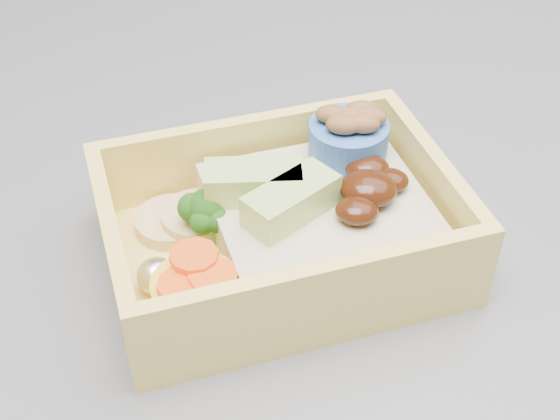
# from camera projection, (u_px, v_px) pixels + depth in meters

# --- Properties ---
(bento_box) EXTENTS (0.20, 0.18, 0.06)m
(bento_box) POSITION_uv_depth(u_px,v_px,m) (289.00, 222.00, 0.38)
(bento_box) COLOR #F5D765
(bento_box) RESTS_ON island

